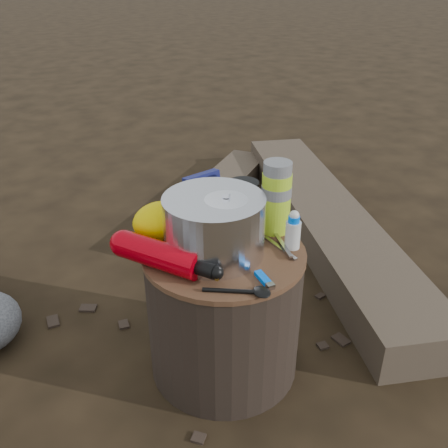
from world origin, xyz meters
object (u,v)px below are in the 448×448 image
travel_mug (243,203)px  camping_pot (226,226)px  log_main (326,220)px  fuel_bottle (159,255)px  stump (224,311)px  thermos (276,198)px

travel_mug → camping_pot: bearing=-133.6°
log_main → camping_pot: bearing=-128.5°
camping_pot → fuel_bottle: bearing=172.4°
stump → travel_mug: size_ratio=3.42×
stump → camping_pot: 0.28m
travel_mug → fuel_bottle: bearing=-160.2°
thermos → travel_mug: size_ratio=1.62×
camping_pot → thermos: thermos is taller
stump → log_main: 0.90m
fuel_bottle → thermos: 0.36m
log_main → travel_mug: (-0.63, -0.36, 0.39)m
camping_pot → fuel_bottle: camping_pot is taller
thermos → travel_mug: (-0.06, 0.08, -0.04)m
stump → log_main: size_ratio=0.25×
fuel_bottle → travel_mug: 0.32m
fuel_bottle → travel_mug: travel_mug is taller
fuel_bottle → thermos: size_ratio=1.45×
fuel_bottle → camping_pot: bearing=-40.9°
stump → camping_pot: (-0.00, -0.01, 0.28)m
stump → travel_mug: travel_mug is taller
thermos → travel_mug: bearing=124.3°
stump → thermos: (0.18, 0.03, 0.30)m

